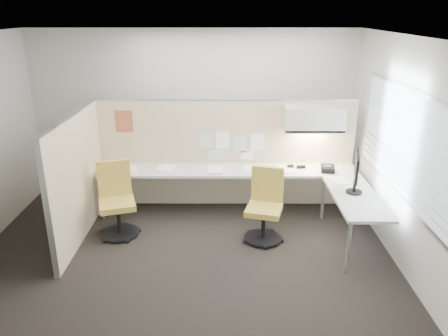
{
  "coord_description": "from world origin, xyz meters",
  "views": [
    {
      "loc": [
        0.55,
        -5.12,
        3.1
      ],
      "look_at": [
        0.53,
        0.8,
        0.92
      ],
      "focal_mm": 35.0,
      "sensor_mm": 36.0,
      "label": 1
    }
  ],
  "objects_px": {
    "desk": "(250,180)",
    "chair_left": "(117,202)",
    "chair_right": "(265,208)",
    "phone": "(327,169)",
    "monitor": "(356,171)"
  },
  "relations": [
    {
      "from": "monitor",
      "to": "chair_right",
      "type": "bearing_deg",
      "value": 101.06
    },
    {
      "from": "monitor",
      "to": "phone",
      "type": "bearing_deg",
      "value": 27.51
    },
    {
      "from": "phone",
      "to": "chair_left",
      "type": "bearing_deg",
      "value": -160.69
    },
    {
      "from": "desk",
      "to": "chair_left",
      "type": "distance_m",
      "value": 2.02
    },
    {
      "from": "monitor",
      "to": "chair_left",
      "type": "bearing_deg",
      "value": 100.91
    },
    {
      "from": "desk",
      "to": "monitor",
      "type": "xyz_separation_m",
      "value": [
        1.37,
        -0.78,
        0.44
      ]
    },
    {
      "from": "chair_left",
      "to": "chair_right",
      "type": "distance_m",
      "value": 2.11
    },
    {
      "from": "chair_right",
      "to": "phone",
      "type": "distance_m",
      "value": 1.29
    },
    {
      "from": "desk",
      "to": "monitor",
      "type": "distance_m",
      "value": 1.64
    },
    {
      "from": "chair_right",
      "to": "desk",
      "type": "bearing_deg",
      "value": 118.41
    },
    {
      "from": "desk",
      "to": "phone",
      "type": "relative_size",
      "value": 17.14
    },
    {
      "from": "monitor",
      "to": "desk",
      "type": "bearing_deg",
      "value": 75.06
    },
    {
      "from": "monitor",
      "to": "phone",
      "type": "xyz_separation_m",
      "value": [
        -0.19,
        0.81,
        -0.26
      ]
    },
    {
      "from": "desk",
      "to": "chair_left",
      "type": "xyz_separation_m",
      "value": [
        -1.94,
        -0.56,
        -0.11
      ]
    },
    {
      "from": "chair_right",
      "to": "phone",
      "type": "bearing_deg",
      "value": 50.8
    }
  ]
}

